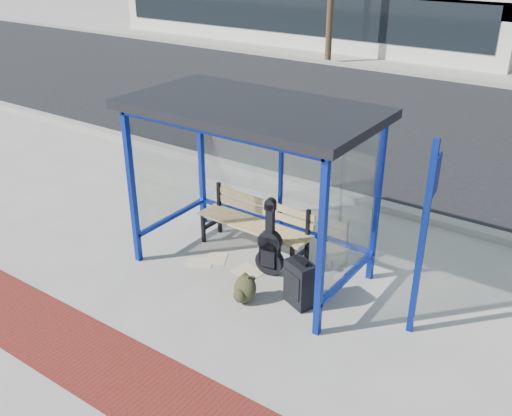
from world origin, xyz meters
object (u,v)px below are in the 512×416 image
Objects in this scene: bench at (256,222)px; suitcase at (300,284)px; backpack at (244,290)px; guitar_bag at (270,249)px.

bench is 2.72× the size of suitcase.
suitcase reaches higher than backpack.
bench is 4.82× the size of backpack.
guitar_bag reaches higher than suitcase.
suitcase is 0.73m from backpack.
guitar_bag is 0.79m from backpack.
backpack is at bearing -60.34° from bench.
bench is at bearing 132.82° from guitar_bag.
bench reaches higher than suitcase.
backpack is at bearing -127.34° from suitcase.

